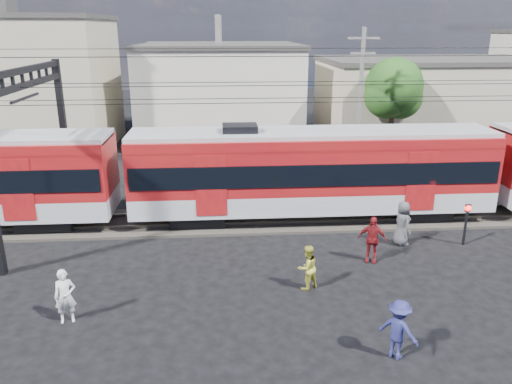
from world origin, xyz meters
The scene contains 17 objects.
ground centered at (0.00, 0.00, 0.00)m, with size 120.00×120.00×0.00m, color black.
track_bed centered at (0.00, 8.00, 0.06)m, with size 70.00×3.40×0.12m, color #2D2823.
rail_near centered at (0.00, 7.25, 0.18)m, with size 70.00×0.12×0.12m, color #59544C.
rail_far centered at (0.00, 8.75, 0.18)m, with size 70.00×0.12×0.12m, color #59544C.
commuter_train centered at (2.22, 8.00, 2.40)m, with size 50.30×3.08×4.17m.
catenary centered at (-8.65, 8.00, 5.14)m, with size 70.00×9.30×7.52m.
building_west centered at (-17.00, 24.00, 4.66)m, with size 14.28×10.20×9.30m.
building_midwest centered at (-2.00, 27.00, 3.66)m, with size 12.24×12.24×7.30m.
building_mideast centered at (14.00, 24.00, 3.16)m, with size 16.32×10.20×6.30m.
utility_pole_mid centered at (6.00, 15.00, 4.53)m, with size 1.80×0.24×8.50m.
tree_near centered at (9.19, 18.09, 4.66)m, with size 3.82×3.64×6.72m.
pedestrian_a centered at (-6.76, 0.21, 0.85)m, with size 0.62×0.41×1.70m, color silver.
pedestrian_b centered at (0.78, 1.68, 0.78)m, with size 0.76×0.59×1.57m, color gold.
pedestrian_c centered at (2.55, -2.20, 0.85)m, with size 1.10×0.63×1.70m, color navy.
pedestrian_d centered at (3.54, 3.54, 0.91)m, with size 1.06×0.44×1.81m, color maroon.
pedestrian_e centered at (5.23, 4.99, 0.92)m, with size 0.90×0.58×1.84m, color #454549.
crossing_signal centered at (7.78, 4.77, 1.21)m, with size 0.25×0.25×1.75m.
Camera 1 is at (-2.05, -13.28, 8.44)m, focal length 35.00 mm.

